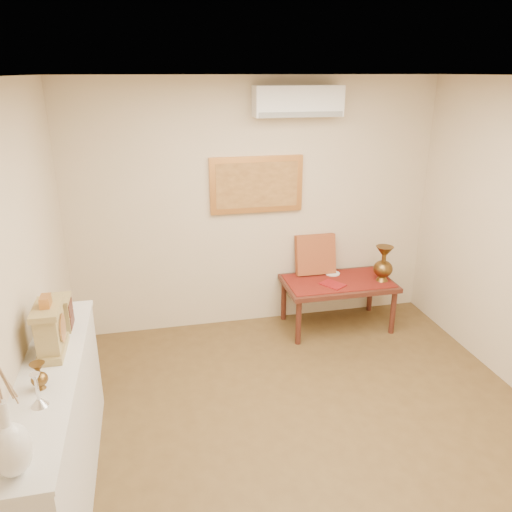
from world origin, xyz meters
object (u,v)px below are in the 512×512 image
object	(u,v)px
mantel_clock	(50,329)
wooden_chest	(60,313)
brass_urn_tall	(384,260)
display_ledge	(59,435)
low_table	(338,287)

from	to	relation	value
mantel_clock	wooden_chest	world-z (taller)	mantel_clock
brass_urn_tall	display_ledge	size ratio (longest dim) A/B	0.24
brass_urn_tall	mantel_clock	distance (m)	3.53
wooden_chest	low_table	bearing A→B (deg)	26.34
wooden_chest	mantel_clock	bearing A→B (deg)	-91.43
brass_urn_tall	display_ledge	xyz separation A→B (m)	(-3.15, -1.78, -0.31)
brass_urn_tall	display_ledge	bearing A→B (deg)	-150.46
mantel_clock	low_table	world-z (taller)	mantel_clock
display_ledge	mantel_clock	distance (m)	0.70
brass_urn_tall	display_ledge	world-z (taller)	brass_urn_tall
mantel_clock	low_table	bearing A→B (deg)	31.77
brass_urn_tall	low_table	world-z (taller)	brass_urn_tall
display_ledge	mantel_clock	bearing A→B (deg)	89.36
brass_urn_tall	display_ledge	distance (m)	3.63
brass_urn_tall	wooden_chest	xyz separation A→B (m)	(-3.14, -1.22, 0.31)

